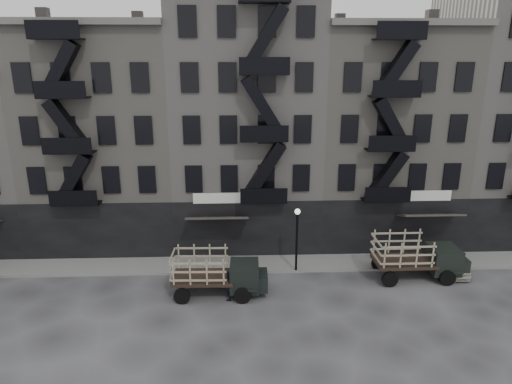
{
  "coord_description": "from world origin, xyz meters",
  "views": [
    {
      "loc": [
        -0.58,
        -23.68,
        13.42
      ],
      "look_at": [
        0.5,
        4.0,
        4.96
      ],
      "focal_mm": 32.0,
      "sensor_mm": 36.0,
      "label": 1
    }
  ],
  "objects_px": {
    "pedestrian_mid": "(229,286)",
    "car_east": "(452,262)",
    "stake_truck_west": "(217,270)",
    "stake_truck_east": "(417,254)"
  },
  "relations": [
    {
      "from": "pedestrian_mid",
      "to": "car_east",
      "type": "bearing_deg",
      "value": 148.59
    },
    {
      "from": "car_east",
      "to": "stake_truck_west",
      "type": "bearing_deg",
      "value": -164.48
    },
    {
      "from": "stake_truck_west",
      "to": "pedestrian_mid",
      "type": "height_order",
      "value": "stake_truck_west"
    },
    {
      "from": "stake_truck_east",
      "to": "car_east",
      "type": "xyz_separation_m",
      "value": [
        2.67,
        0.81,
        -1.0
      ]
    },
    {
      "from": "stake_truck_west",
      "to": "pedestrian_mid",
      "type": "relative_size",
      "value": 3.19
    },
    {
      "from": "stake_truck_east",
      "to": "pedestrian_mid",
      "type": "relative_size",
      "value": 3.31
    },
    {
      "from": "stake_truck_west",
      "to": "pedestrian_mid",
      "type": "distance_m",
      "value": 1.19
    },
    {
      "from": "stake_truck_west",
      "to": "car_east",
      "type": "distance_m",
      "value": 15.13
    },
    {
      "from": "stake_truck_east",
      "to": "car_east",
      "type": "relative_size",
      "value": 1.57
    },
    {
      "from": "stake_truck_west",
      "to": "pedestrian_mid",
      "type": "xyz_separation_m",
      "value": [
        0.73,
        -0.64,
        -0.69
      ]
    }
  ]
}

